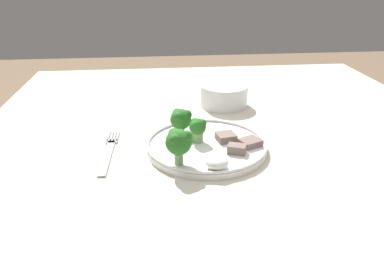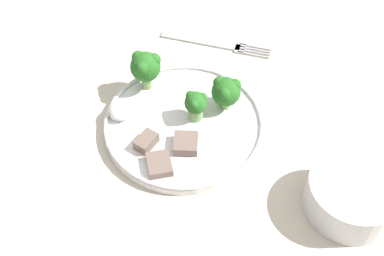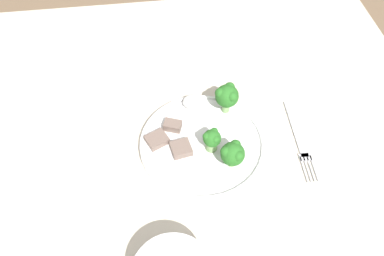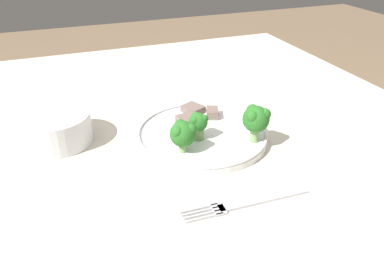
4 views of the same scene
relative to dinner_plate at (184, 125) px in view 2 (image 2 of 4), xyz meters
The scene contains 11 objects.
table 0.14m from the dinner_plate, 56.08° to the left, with size 1.12×1.16×0.74m.
dinner_plate is the anchor object (origin of this frame).
fork 0.20m from the dinner_plate, behind, with size 0.03×0.20×0.00m.
cream_bowl 0.27m from the dinner_plate, 72.35° to the left, with size 0.12×0.12×0.06m.
broccoli_floret_near_rim_left 0.04m from the dinner_plate, 138.38° to the left, with size 0.04×0.03×0.05m.
broccoli_floret_center_left 0.11m from the dinner_plate, 128.87° to the right, with size 0.05×0.05×0.07m.
broccoli_floret_back_left 0.08m from the dinner_plate, 131.31° to the left, with size 0.05×0.04×0.06m.
meat_slice_front_slice 0.09m from the dinner_plate, ahead, with size 0.05×0.05×0.01m.
meat_slice_middle_slice 0.07m from the dinner_plate, 40.80° to the right, with size 0.04×0.03×0.02m.
meat_slice_rear_slice 0.05m from the dinner_plate, 17.84° to the left, with size 0.04×0.04×0.02m.
sauce_dollop 0.10m from the dinner_plate, 87.04° to the right, with size 0.04×0.04×0.02m.
Camera 2 is at (0.45, 0.05, 1.38)m, focal length 50.00 mm.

